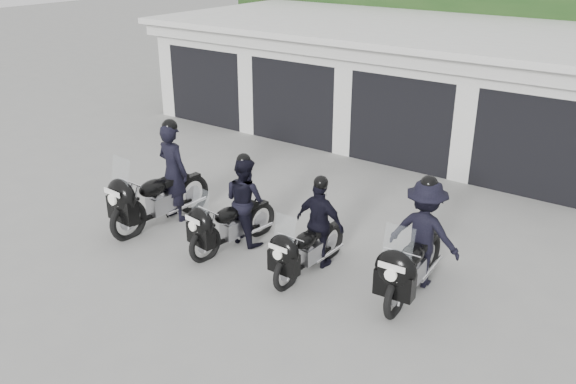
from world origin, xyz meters
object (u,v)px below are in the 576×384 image
Objects in this scene: police_bike_b at (238,207)px; police_bike_d at (420,242)px; police_bike_a at (160,184)px; police_bike_c at (314,231)px.

police_bike_d is (3.23, 0.54, 0.08)m from police_bike_b.
police_bike_a reaches higher than police_bike_c.
police_bike_d is at bearing 16.91° from police_bike_b.
police_bike_a is at bearing -174.16° from police_bike_c.
police_bike_d is (1.65, 0.47, 0.10)m from police_bike_c.
police_bike_a is 1.77m from police_bike_b.
police_bike_b is 1.04× the size of police_bike_c.
police_bike_d reaches higher than police_bike_b.
police_bike_d reaches higher than police_bike_c.
police_bike_c is at bearing -167.99° from police_bike_d.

